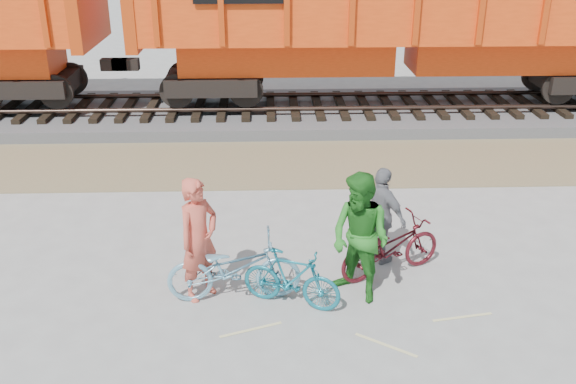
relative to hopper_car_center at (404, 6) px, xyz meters
name	(u,v)px	position (x,y,z in m)	size (l,w,h in m)	color
ground	(319,297)	(-2.85, -9.00, -3.01)	(120.00, 120.00, 0.00)	#9E9E99
gravel_strip	(300,163)	(-2.85, -3.50, -3.00)	(120.00, 3.00, 0.02)	#877953
ballast_bed	(294,113)	(-2.85, 0.00, -2.86)	(120.00, 4.00, 0.30)	slate
track	(294,102)	(-2.85, 0.00, -2.53)	(120.00, 2.60, 0.24)	black
hopper_car_center	(404,6)	(0.00, 0.00, 0.00)	(14.00, 3.13, 4.65)	black
bicycle_blue	(234,268)	(-4.10, -8.99, -2.49)	(0.68, 1.96, 1.03)	#6DA3BC
bicycle_teal	(291,279)	(-3.27, -9.20, -2.56)	(0.42, 1.48, 0.89)	#146A7E
bicycle_maroon	(391,247)	(-1.69, -8.36, -2.54)	(0.62, 1.79, 0.94)	#52131A
person_solo	(199,239)	(-4.60, -8.89, -2.06)	(0.69, 0.45, 1.89)	#D1523F
person_man	(360,238)	(-2.27, -9.00, -2.03)	(0.95, 0.74, 1.96)	#226D1F
person_woman	(381,216)	(-1.79, -7.96, -2.19)	(0.96, 0.40, 1.63)	slate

